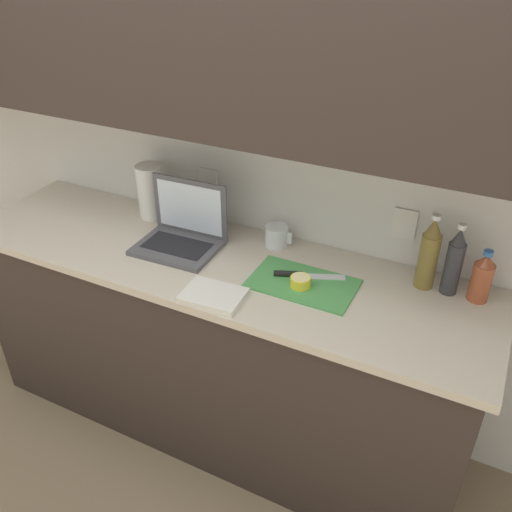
# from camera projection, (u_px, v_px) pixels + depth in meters

# --- Properties ---
(ground_plane) EXTENTS (12.00, 12.00, 0.00)m
(ground_plane) POSITION_uv_depth(u_px,v_px,m) (220.00, 419.00, 2.67)
(ground_plane) COLOR #847056
(ground_plane) RESTS_ON ground
(wall_back) EXTENTS (5.20, 0.38, 2.60)m
(wall_back) POSITION_uv_depth(u_px,v_px,m) (237.00, 89.00, 2.03)
(wall_back) COLOR white
(wall_back) RESTS_ON ground_plane
(counter_unit) EXTENTS (2.25, 0.62, 0.93)m
(counter_unit) POSITION_uv_depth(u_px,v_px,m) (213.00, 343.00, 2.43)
(counter_unit) COLOR #332823
(counter_unit) RESTS_ON ground_plane
(laptop) EXTENTS (0.35, 0.27, 0.27)m
(laptop) POSITION_uv_depth(u_px,v_px,m) (183.00, 231.00, 2.25)
(laptop) COLOR #515156
(laptop) RESTS_ON counter_unit
(cutting_board) EXTENTS (0.40, 0.24, 0.01)m
(cutting_board) POSITION_uv_depth(u_px,v_px,m) (303.00, 283.00, 2.03)
(cutting_board) COLOR #4C9E51
(cutting_board) RESTS_ON counter_unit
(knife) EXTENTS (0.26, 0.13, 0.02)m
(knife) POSITION_uv_depth(u_px,v_px,m) (297.00, 274.00, 2.06)
(knife) COLOR silver
(knife) RESTS_ON cutting_board
(lemon_half_cut) EXTENTS (0.08, 0.08, 0.04)m
(lemon_half_cut) POSITION_uv_depth(u_px,v_px,m) (300.00, 282.00, 2.00)
(lemon_half_cut) COLOR yellow
(lemon_half_cut) RESTS_ON cutting_board
(bottle_green_soda) EXTENTS (0.07, 0.07, 0.30)m
(bottle_green_soda) POSITION_uv_depth(u_px,v_px,m) (429.00, 254.00, 1.95)
(bottle_green_soda) COLOR olive
(bottle_green_soda) RESTS_ON counter_unit
(bottle_oil_tall) EXTENTS (0.06, 0.06, 0.28)m
(bottle_oil_tall) POSITION_uv_depth(u_px,v_px,m) (454.00, 262.00, 1.92)
(bottle_oil_tall) COLOR #333338
(bottle_oil_tall) RESTS_ON counter_unit
(bottle_water_clear) EXTENTS (0.07, 0.07, 0.20)m
(bottle_water_clear) POSITION_uv_depth(u_px,v_px,m) (482.00, 278.00, 1.90)
(bottle_water_clear) COLOR #A34C2D
(bottle_water_clear) RESTS_ON counter_unit
(measuring_cup) EXTENTS (0.12, 0.10, 0.09)m
(measuring_cup) POSITION_uv_depth(u_px,v_px,m) (277.00, 236.00, 2.25)
(measuring_cup) COLOR silver
(measuring_cup) RESTS_ON counter_unit
(paper_towel_roll) EXTENTS (0.12, 0.12, 0.25)m
(paper_towel_roll) POSITION_uv_depth(u_px,v_px,m) (151.00, 191.00, 2.44)
(paper_towel_roll) COLOR white
(paper_towel_roll) RESTS_ON counter_unit
(dish_towel) EXTENTS (0.23, 0.17, 0.02)m
(dish_towel) POSITION_uv_depth(u_px,v_px,m) (213.00, 296.00, 1.95)
(dish_towel) COLOR silver
(dish_towel) RESTS_ON counter_unit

